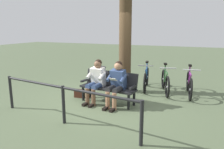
{
  "coord_description": "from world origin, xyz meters",
  "views": [
    {
      "loc": [
        -2.61,
        5.15,
        2.07
      ],
      "look_at": [
        -0.21,
        -0.45,
        0.75
      ],
      "focal_mm": 35.18,
      "sensor_mm": 36.0,
      "label": 1
    }
  ],
  "objects_px": {
    "bench": "(109,85)",
    "person_companion": "(96,79)",
    "person_reading": "(117,82)",
    "bicycle_blue": "(146,79)",
    "bicycle_purple": "(165,82)",
    "tree_trunk": "(125,44)",
    "handbag": "(79,93)",
    "litter_bin": "(100,78)",
    "bicycle_black": "(189,84)"
  },
  "relations": [
    {
      "from": "bench",
      "to": "person_companion",
      "type": "height_order",
      "value": "person_companion"
    },
    {
      "from": "person_reading",
      "to": "bicycle_blue",
      "type": "xyz_separation_m",
      "value": [
        -0.31,
        -1.9,
        -0.31
      ]
    },
    {
      "from": "person_reading",
      "to": "bicycle_purple",
      "type": "relative_size",
      "value": 0.74
    },
    {
      "from": "tree_trunk",
      "to": "handbag",
      "type": "bearing_deg",
      "value": 47.86
    },
    {
      "from": "person_reading",
      "to": "litter_bin",
      "type": "xyz_separation_m",
      "value": [
        1.13,
        -1.28,
        -0.28
      ]
    },
    {
      "from": "person_reading",
      "to": "bench",
      "type": "bearing_deg",
      "value": -27.03
    },
    {
      "from": "litter_bin",
      "to": "bicycle_black",
      "type": "xyz_separation_m",
      "value": [
        -2.84,
        -0.45,
        -0.03
      ]
    },
    {
      "from": "tree_trunk",
      "to": "bicycle_blue",
      "type": "xyz_separation_m",
      "value": [
        -0.58,
        -0.53,
        -1.19
      ]
    },
    {
      "from": "bench",
      "to": "person_companion",
      "type": "bearing_deg",
      "value": 27.28
    },
    {
      "from": "bicycle_black",
      "to": "bicycle_purple",
      "type": "relative_size",
      "value": 1.03
    },
    {
      "from": "bicycle_blue",
      "to": "handbag",
      "type": "bearing_deg",
      "value": -54.13
    },
    {
      "from": "person_reading",
      "to": "person_companion",
      "type": "bearing_deg",
      "value": -0.05
    },
    {
      "from": "litter_bin",
      "to": "bicycle_purple",
      "type": "bearing_deg",
      "value": -167.97
    },
    {
      "from": "person_companion",
      "to": "litter_bin",
      "type": "height_order",
      "value": "person_companion"
    },
    {
      "from": "tree_trunk",
      "to": "litter_bin",
      "type": "distance_m",
      "value": 1.45
    },
    {
      "from": "bench",
      "to": "bicycle_purple",
      "type": "relative_size",
      "value": 1.01
    },
    {
      "from": "bicycle_black",
      "to": "bicycle_purple",
      "type": "xyz_separation_m",
      "value": [
        0.73,
        -0.0,
        0.0
      ]
    },
    {
      "from": "person_reading",
      "to": "handbag",
      "type": "height_order",
      "value": "person_reading"
    },
    {
      "from": "person_reading",
      "to": "bicycle_blue",
      "type": "distance_m",
      "value": 1.95
    },
    {
      "from": "person_reading",
      "to": "handbag",
      "type": "distance_m",
      "value": 1.42
    },
    {
      "from": "bench",
      "to": "bicycle_black",
      "type": "bearing_deg",
      "value": -136.26
    },
    {
      "from": "person_reading",
      "to": "tree_trunk",
      "type": "height_order",
      "value": "tree_trunk"
    },
    {
      "from": "person_companion",
      "to": "bicycle_blue",
      "type": "height_order",
      "value": "person_companion"
    },
    {
      "from": "bicycle_blue",
      "to": "person_reading",
      "type": "bearing_deg",
      "value": -19.54
    },
    {
      "from": "tree_trunk",
      "to": "bicycle_purple",
      "type": "height_order",
      "value": "tree_trunk"
    },
    {
      "from": "litter_bin",
      "to": "bicycle_black",
      "type": "bearing_deg",
      "value": -171.04
    },
    {
      "from": "person_reading",
      "to": "litter_bin",
      "type": "height_order",
      "value": "person_reading"
    },
    {
      "from": "bicycle_purple",
      "to": "litter_bin",
      "type": "bearing_deg",
      "value": -94.88
    },
    {
      "from": "bench",
      "to": "bicycle_black",
      "type": "height_order",
      "value": "bicycle_black"
    },
    {
      "from": "tree_trunk",
      "to": "bicycle_blue",
      "type": "relative_size",
      "value": 1.87
    },
    {
      "from": "person_companion",
      "to": "bicycle_purple",
      "type": "height_order",
      "value": "person_companion"
    },
    {
      "from": "handbag",
      "to": "tree_trunk",
      "type": "xyz_separation_m",
      "value": [
        -1.03,
        -1.14,
        1.43
      ]
    },
    {
      "from": "bicycle_black",
      "to": "bicycle_blue",
      "type": "distance_m",
      "value": 1.4
    },
    {
      "from": "bench",
      "to": "person_reading",
      "type": "distance_m",
      "value": 0.39
    },
    {
      "from": "person_reading",
      "to": "person_companion",
      "type": "distance_m",
      "value": 0.64
    },
    {
      "from": "handbag",
      "to": "bicycle_purple",
      "type": "xyz_separation_m",
      "value": [
        -2.27,
        -1.5,
        0.24
      ]
    },
    {
      "from": "person_companion",
      "to": "bicycle_purple",
      "type": "relative_size",
      "value": 0.74
    },
    {
      "from": "bench",
      "to": "bicycle_purple",
      "type": "bearing_deg",
      "value": -123.44
    },
    {
      "from": "bicycle_black",
      "to": "tree_trunk",
      "type": "bearing_deg",
      "value": -87.89
    },
    {
      "from": "tree_trunk",
      "to": "bicycle_black",
      "type": "xyz_separation_m",
      "value": [
        -1.97,
        -0.36,
        -1.19
      ]
    },
    {
      "from": "person_companion",
      "to": "litter_bin",
      "type": "bearing_deg",
      "value": -61.32
    },
    {
      "from": "person_reading",
      "to": "litter_bin",
      "type": "relative_size",
      "value": 1.56
    },
    {
      "from": "bench",
      "to": "tree_trunk",
      "type": "distance_m",
      "value": 1.57
    },
    {
      "from": "handbag",
      "to": "litter_bin",
      "type": "relative_size",
      "value": 0.39
    },
    {
      "from": "handbag",
      "to": "litter_bin",
      "type": "height_order",
      "value": "litter_bin"
    },
    {
      "from": "tree_trunk",
      "to": "litter_bin",
      "type": "xyz_separation_m",
      "value": [
        0.86,
        0.08,
        -1.16
      ]
    },
    {
      "from": "handbag",
      "to": "bicycle_blue",
      "type": "xyz_separation_m",
      "value": [
        -1.61,
        -1.67,
        0.24
      ]
    },
    {
      "from": "person_companion",
      "to": "handbag",
      "type": "bearing_deg",
      "value": -7.05
    },
    {
      "from": "bench",
      "to": "handbag",
      "type": "distance_m",
      "value": 1.07
    },
    {
      "from": "litter_bin",
      "to": "bicycle_purple",
      "type": "xyz_separation_m",
      "value": [
        -2.11,
        -0.45,
        -0.03
      ]
    }
  ]
}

